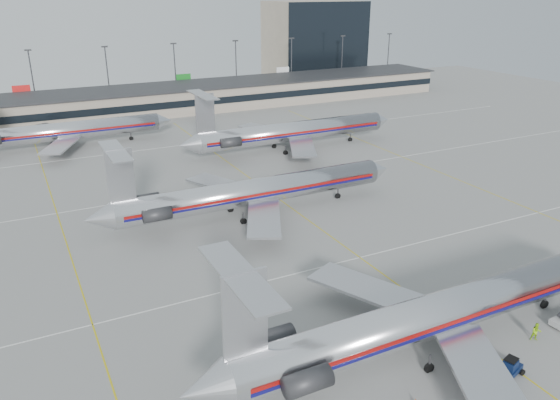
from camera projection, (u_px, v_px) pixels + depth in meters
ground at (416, 298)px, 55.06m from camera, size 260.00×260.00×0.00m
apron_markings at (360, 257)px, 63.37m from camera, size 160.00×0.15×0.02m
terminal at (158, 100)px, 135.32m from camera, size 162.00×17.00×6.25m
light_mast_row at (142, 70)px, 145.00m from camera, size 163.60×0.40×15.28m
distant_building at (314, 40)px, 182.90m from camera, size 30.00×20.00×25.00m
jet_foreground at (432, 315)px, 46.11m from camera, size 45.67×26.89×11.95m
jet_second_row at (249, 192)px, 73.91m from camera, size 44.68×26.31×11.69m
jet_third_row at (289, 132)px, 103.84m from camera, size 45.04×27.70×12.32m
jet_back_row at (61, 131)px, 105.19m from camera, size 41.97×25.82×11.48m
tug_center at (511, 367)px, 43.93m from camera, size 2.24×1.57×1.65m
ramp_worker_far at (536, 332)px, 48.25m from camera, size 1.05×0.99×1.72m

